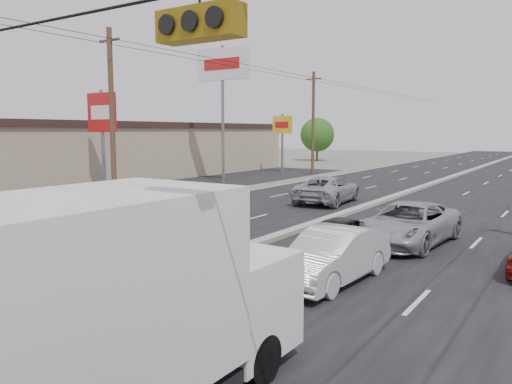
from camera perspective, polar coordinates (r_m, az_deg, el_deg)
road_surface at (r=36.03m, az=16.98°, el=-0.13°), size 20.00×160.00×0.02m
center_median at (r=36.02m, az=16.99°, el=0.02°), size 0.50×160.00×0.20m
strip_mall at (r=46.54m, az=-17.45°, el=4.24°), size 12.00×42.00×4.60m
parking_lot at (r=40.15m, az=-9.19°, el=0.79°), size 10.00×42.00×0.02m
utility_pole_left_b at (r=29.74m, az=-16.14°, el=8.31°), size 1.60×0.30×10.00m
utility_pole_left_c at (r=49.75m, az=6.55°, el=7.91°), size 1.60×0.30×10.00m
pole_sign_mid at (r=35.11m, az=-17.19°, el=8.05°), size 2.60×0.25×7.00m
pole_sign_billboard at (r=40.87m, az=-3.85°, el=13.43°), size 5.00×0.25×11.00m
pole_sign_far at (r=51.43m, az=3.03°, el=7.14°), size 2.20×0.25×6.00m
tree_left_far at (r=71.88m, az=7.02°, el=6.51°), size 4.80×4.80×6.12m
box_truck at (r=7.42m, az=-16.97°, el=-13.13°), size 2.49×6.87×3.47m
red_sedan at (r=11.71m, az=-8.27°, el=-11.11°), size 1.73×4.17×1.34m
queue_car_a at (r=17.92m, az=9.01°, el=-4.92°), size 1.84×3.77×1.24m
queue_car_b at (r=14.41m, az=8.68°, el=-7.26°), size 1.93×4.73×1.52m
queue_car_c at (r=19.75m, az=16.98°, el=-3.53°), size 3.05×5.85×1.57m
oncoming_near at (r=22.54m, az=-12.25°, el=-2.30°), size 2.37×5.03×1.42m
oncoming_far at (r=30.02m, az=8.19°, el=0.25°), size 3.14×5.93×1.59m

